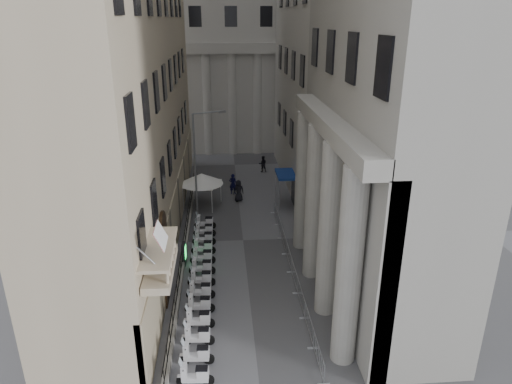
{
  "coord_description": "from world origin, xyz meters",
  "views": [
    {
      "loc": [
        -1.43,
        -11.88,
        15.79
      ],
      "look_at": [
        0.86,
        17.64,
        4.5
      ],
      "focal_mm": 32.0,
      "sensor_mm": 36.0,
      "label": 1
    }
  ],
  "objects_px": {
    "info_kiosk": "(184,254)",
    "pedestrian_a": "(233,184)",
    "security_tent": "(198,177)",
    "pedestrian_b": "(263,164)",
    "street_lamp": "(199,156)"
  },
  "relations": [
    {
      "from": "info_kiosk",
      "to": "pedestrian_a",
      "type": "distance_m",
      "value": 13.76
    },
    {
      "from": "security_tent",
      "to": "pedestrian_b",
      "type": "height_order",
      "value": "security_tent"
    },
    {
      "from": "pedestrian_a",
      "to": "pedestrian_b",
      "type": "height_order",
      "value": "pedestrian_a"
    },
    {
      "from": "pedestrian_a",
      "to": "info_kiosk",
      "type": "bearing_deg",
      "value": 89.33
    },
    {
      "from": "pedestrian_a",
      "to": "pedestrian_b",
      "type": "bearing_deg",
      "value": -102.89
    },
    {
      "from": "security_tent",
      "to": "pedestrian_a",
      "type": "relative_size",
      "value": 1.88
    },
    {
      "from": "info_kiosk",
      "to": "pedestrian_b",
      "type": "bearing_deg",
      "value": 72.72
    },
    {
      "from": "street_lamp",
      "to": "pedestrian_b",
      "type": "relative_size",
      "value": 4.92
    },
    {
      "from": "info_kiosk",
      "to": "pedestrian_a",
      "type": "bearing_deg",
      "value": 76.97
    },
    {
      "from": "security_tent",
      "to": "pedestrian_a",
      "type": "distance_m",
      "value": 4.21
    },
    {
      "from": "street_lamp",
      "to": "pedestrian_a",
      "type": "bearing_deg",
      "value": 37.4
    },
    {
      "from": "pedestrian_a",
      "to": "pedestrian_b",
      "type": "distance_m",
      "value": 7.37
    },
    {
      "from": "street_lamp",
      "to": "pedestrian_a",
      "type": "xyz_separation_m",
      "value": [
        2.83,
        5.17,
        -4.33
      ]
    },
    {
      "from": "security_tent",
      "to": "pedestrian_a",
      "type": "xyz_separation_m",
      "value": [
        3.14,
        2.33,
        -1.55
      ]
    },
    {
      "from": "security_tent",
      "to": "street_lamp",
      "type": "bearing_deg",
      "value": -83.69
    }
  ]
}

